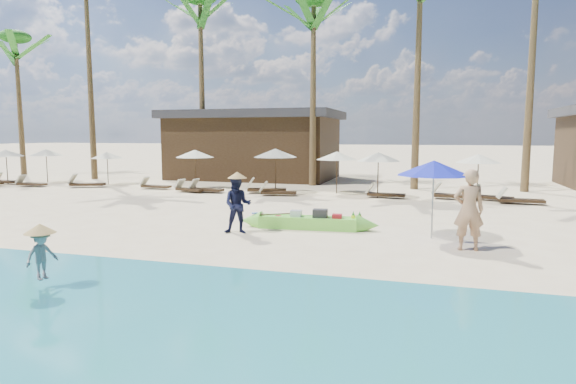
% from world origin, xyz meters
% --- Properties ---
extents(ground, '(240.00, 240.00, 0.00)m').
position_xyz_m(ground, '(0.00, 0.00, 0.00)').
color(ground, beige).
rests_on(ground, ground).
extents(wet_sand_strip, '(240.00, 4.50, 0.01)m').
position_xyz_m(wet_sand_strip, '(0.00, -5.00, 0.00)').
color(wet_sand_strip, tan).
rests_on(wet_sand_strip, ground).
extents(green_canoe, '(4.74, 0.84, 0.60)m').
position_xyz_m(green_canoe, '(-0.59, 2.17, 0.20)').
color(green_canoe, '#77E947').
rests_on(green_canoe, ground).
extents(tourist, '(0.79, 0.58, 2.00)m').
position_xyz_m(tourist, '(3.84, 0.65, 1.00)').
color(tourist, tan).
rests_on(tourist, ground).
extents(vendor_green, '(0.93, 0.81, 1.66)m').
position_xyz_m(vendor_green, '(-2.36, 0.93, 0.83)').
color(vendor_green, black).
rests_on(vendor_green, ground).
extents(vendor_yellow, '(0.50, 0.67, 0.93)m').
position_xyz_m(vendor_yellow, '(-3.89, -4.75, 0.64)').
color(vendor_yellow, gray).
rests_on(vendor_yellow, ground).
extents(blue_umbrella, '(1.99, 1.99, 2.14)m').
position_xyz_m(blue_umbrella, '(3.00, 1.79, 1.94)').
color(blue_umbrella, '#99999E').
rests_on(blue_umbrella, ground).
extents(resort_parasol_0, '(1.91, 1.91, 1.96)m').
position_xyz_m(resort_parasol_0, '(-20.35, 10.07, 1.77)').
color(resort_parasol_0, '#332415').
rests_on(resort_parasol_0, ground).
extents(resort_parasol_1, '(1.91, 1.91, 1.97)m').
position_xyz_m(resort_parasol_1, '(-18.82, 11.44, 1.77)').
color(resort_parasol_1, '#332415').
rests_on(resort_parasol_1, ground).
extents(lounger_1_left, '(1.73, 0.61, 0.58)m').
position_xyz_m(lounger_1_left, '(-20.51, 10.02, 0.19)').
color(lounger_1_left, '#332415').
rests_on(lounger_1_left, ground).
extents(lounger_1_right, '(1.68, 0.63, 0.56)m').
position_xyz_m(lounger_1_right, '(-17.98, 9.28, 0.19)').
color(lounger_1_right, '#332415').
rests_on(lounger_1_right, ground).
extents(resort_parasol_2, '(1.79, 1.79, 1.84)m').
position_xyz_m(resort_parasol_2, '(-14.61, 11.44, 1.66)').
color(resort_parasol_2, '#332415').
rests_on(resort_parasol_2, ground).
extents(lounger_2_left, '(1.95, 1.14, 0.63)m').
position_xyz_m(lounger_2_left, '(-14.89, 9.85, 0.21)').
color(lounger_2_left, '#332415').
rests_on(lounger_2_left, ground).
extents(resort_parasol_3, '(1.98, 1.98, 2.04)m').
position_xyz_m(resort_parasol_3, '(-8.77, 10.75, 1.84)').
color(resort_parasol_3, '#332415').
rests_on(resort_parasol_3, ground).
extents(lounger_3_left, '(1.65, 0.54, 0.56)m').
position_xyz_m(lounger_3_left, '(-10.86, 10.18, 0.19)').
color(lounger_3_left, '#332415').
rests_on(lounger_3_left, ground).
extents(lounger_3_right, '(1.69, 0.88, 0.55)m').
position_xyz_m(lounger_3_right, '(-8.47, 9.43, 0.18)').
color(lounger_3_right, '#332415').
rests_on(lounger_3_right, ground).
extents(resort_parasol_4, '(2.09, 2.09, 2.15)m').
position_xyz_m(resort_parasol_4, '(-4.24, 10.27, 1.94)').
color(resort_parasol_4, '#332415').
rests_on(resort_parasol_4, ground).
extents(lounger_4_left, '(1.75, 0.64, 0.58)m').
position_xyz_m(lounger_4_left, '(-7.65, 9.53, 0.19)').
color(lounger_4_left, '#332415').
rests_on(lounger_4_left, ground).
extents(lounger_4_right, '(2.05, 1.11, 0.67)m').
position_xyz_m(lounger_4_right, '(-4.77, 10.10, 0.22)').
color(lounger_4_right, '#332415').
rests_on(lounger_4_right, ground).
extents(resort_parasol_5, '(1.96, 1.96, 2.02)m').
position_xyz_m(resort_parasol_5, '(-1.38, 11.00, 1.82)').
color(resort_parasol_5, '#332415').
rests_on(resort_parasol_5, ground).
extents(lounger_5_left, '(1.77, 0.83, 0.58)m').
position_xyz_m(lounger_5_left, '(-3.92, 9.35, 0.19)').
color(lounger_5_left, '#332415').
rests_on(lounger_5_left, ground).
extents(resort_parasol_6, '(1.98, 1.98, 2.04)m').
position_xyz_m(resort_parasol_6, '(0.69, 9.95, 1.84)').
color(resort_parasol_6, '#332415').
rests_on(resort_parasol_6, ground).
extents(lounger_6_left, '(1.76, 0.62, 0.59)m').
position_xyz_m(lounger_6_left, '(0.94, 10.02, 0.20)').
color(lounger_6_left, '#332415').
rests_on(lounger_6_left, ground).
extents(lounger_6_right, '(1.97, 0.92, 0.65)m').
position_xyz_m(lounger_6_right, '(3.85, 10.31, 0.22)').
color(lounger_6_right, '#332415').
rests_on(lounger_6_right, ground).
extents(resort_parasol_7, '(1.94, 1.94, 1.99)m').
position_xyz_m(resort_parasol_7, '(4.91, 10.56, 1.80)').
color(resort_parasol_7, '#332415').
rests_on(resort_parasol_7, ground).
extents(lounger_7_left, '(1.83, 1.11, 0.60)m').
position_xyz_m(lounger_7_left, '(5.38, 10.41, 0.20)').
color(lounger_7_left, '#332415').
rests_on(lounger_7_left, ground).
extents(lounger_7_right, '(1.80, 0.56, 0.61)m').
position_xyz_m(lounger_7_right, '(6.40, 9.59, 0.20)').
color(lounger_7_right, '#332415').
rests_on(lounger_7_right, ground).
extents(palm_0, '(2.08, 2.08, 9.90)m').
position_xyz_m(palm_0, '(-24.62, 15.48, 8.11)').
color(palm_0, brown).
rests_on(palm_0, ground).
extents(palm_1, '(2.08, 2.08, 13.60)m').
position_xyz_m(palm_1, '(-17.59, 14.06, 10.82)').
color(palm_1, brown).
rests_on(palm_1, ground).
extents(palm_2, '(2.08, 2.08, 11.33)m').
position_xyz_m(palm_2, '(-10.45, 15.08, 9.18)').
color(palm_2, brown).
rests_on(palm_2, ground).
extents(palm_3, '(2.08, 2.08, 10.52)m').
position_xyz_m(palm_3, '(-3.36, 14.27, 8.58)').
color(palm_3, brown).
rests_on(palm_3, ground).
extents(palm_4, '(2.08, 2.08, 11.70)m').
position_xyz_m(palm_4, '(2.15, 14.01, 9.45)').
color(palm_4, brown).
rests_on(palm_4, ground).
extents(pavilion_west, '(10.80, 6.60, 4.30)m').
position_xyz_m(pavilion_west, '(-8.00, 17.50, 2.19)').
color(pavilion_west, '#332415').
rests_on(pavilion_west, ground).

